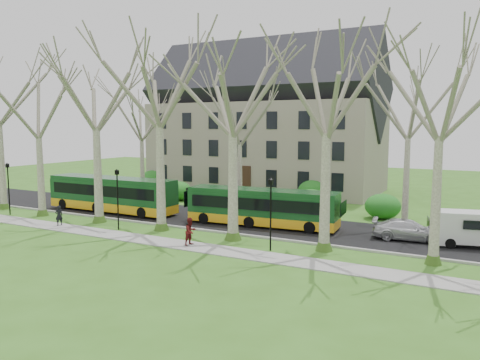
# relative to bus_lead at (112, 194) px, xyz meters

# --- Properties ---
(ground) EXTENTS (120.00, 120.00, 0.00)m
(ground) POSITION_rel_bus_lead_xyz_m (11.30, -3.99, -1.60)
(ground) COLOR #386A1E
(ground) RESTS_ON ground
(sidewalk) EXTENTS (70.00, 2.00, 0.06)m
(sidewalk) POSITION_rel_bus_lead_xyz_m (11.30, -6.49, -1.57)
(sidewalk) COLOR gray
(sidewalk) RESTS_ON ground
(road) EXTENTS (80.00, 8.00, 0.06)m
(road) POSITION_rel_bus_lead_xyz_m (11.30, 1.51, -1.57)
(road) COLOR black
(road) RESTS_ON ground
(curb) EXTENTS (80.00, 0.25, 0.14)m
(curb) POSITION_rel_bus_lead_xyz_m (11.30, -2.49, -1.53)
(curb) COLOR #A5A39E
(curb) RESTS_ON ground
(building) EXTENTS (26.50, 12.20, 16.00)m
(building) POSITION_rel_bus_lead_xyz_m (5.30, 20.01, 6.47)
(building) COLOR gray
(building) RESTS_ON ground
(tree_row_verge) EXTENTS (49.00, 7.00, 14.00)m
(tree_row_verge) POSITION_rel_bus_lead_xyz_m (11.30, -3.69, 5.40)
(tree_row_verge) COLOR gray
(tree_row_verge) RESTS_ON ground
(tree_row_far) EXTENTS (33.00, 7.00, 12.00)m
(tree_row_far) POSITION_rel_bus_lead_xyz_m (9.96, 7.01, 4.40)
(tree_row_far) COLOR gray
(tree_row_far) RESTS_ON ground
(lamp_row) EXTENTS (36.22, 0.22, 4.30)m
(lamp_row) POSITION_rel_bus_lead_xyz_m (11.30, -4.99, 0.98)
(lamp_row) COLOR black
(lamp_row) RESTS_ON ground
(hedges) EXTENTS (30.60, 8.60, 2.00)m
(hedges) POSITION_rel_bus_lead_xyz_m (6.63, 10.01, -0.60)
(hedges) COLOR #1D641C
(hedges) RESTS_ON ground
(bus_lead) EXTENTS (12.29, 2.59, 3.07)m
(bus_lead) POSITION_rel_bus_lead_xyz_m (0.00, 0.00, 0.00)
(bus_lead) COLOR #13431D
(bus_lead) RESTS_ON road
(bus_follow) EXTENTS (11.42, 3.25, 2.82)m
(bus_follow) POSITION_rel_bus_lead_xyz_m (13.94, 0.87, -0.13)
(bus_follow) COLOR #13431D
(bus_follow) RESTS_ON road
(sedan) EXTENTS (4.74, 2.43, 1.32)m
(sedan) POSITION_rel_bus_lead_xyz_m (24.25, 1.40, -0.88)
(sedan) COLOR silver
(sedan) RESTS_ON road
(van_a) EXTENTS (5.24, 2.88, 2.17)m
(van_a) POSITION_rel_bus_lead_xyz_m (28.18, 1.51, -0.45)
(van_a) COLOR silver
(van_a) RESTS_ON road
(pedestrian_a) EXTENTS (0.54, 0.64, 1.51)m
(pedestrian_a) POSITION_rel_bus_lead_xyz_m (0.57, -6.17, -0.78)
(pedestrian_a) COLOR black
(pedestrian_a) RESTS_ON sidewalk
(pedestrian_b) EXTENTS (0.80, 0.95, 1.73)m
(pedestrian_b) POSITION_rel_bus_lead_xyz_m (12.45, -6.33, -0.67)
(pedestrian_b) COLOR #5B1416
(pedestrian_b) RESTS_ON sidewalk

